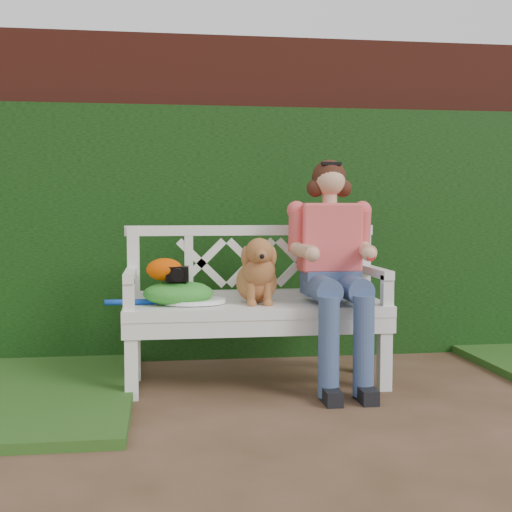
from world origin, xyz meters
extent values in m
plane|color=#432E1B|center=(0.00, 0.00, 0.00)|extent=(60.00, 60.00, 0.00)
cube|color=#5A2218|center=(0.00, 1.90, 1.10)|extent=(10.00, 0.30, 2.20)
cube|color=#1A4B12|center=(0.00, 1.68, 0.85)|extent=(10.00, 0.18, 1.70)
cube|color=black|center=(-0.86, 0.86, 0.66)|extent=(0.13, 0.10, 0.08)
ellipsoid|color=#CC4301|center=(-0.93, 0.88, 0.68)|extent=(0.25, 0.22, 0.13)
camera|label=1|loc=(-0.94, -2.98, 1.02)|focal=48.00mm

